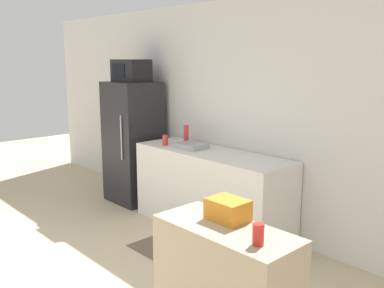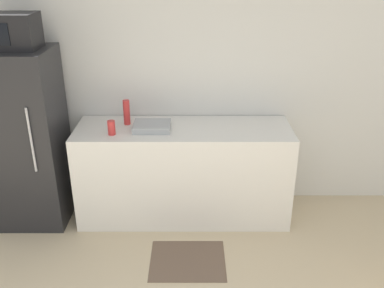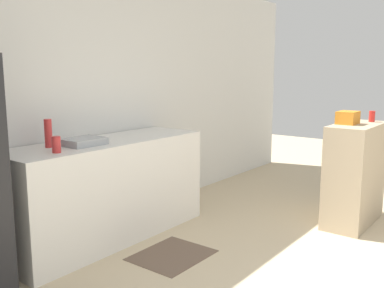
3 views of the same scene
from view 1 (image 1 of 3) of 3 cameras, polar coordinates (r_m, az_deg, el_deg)
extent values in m
cube|color=silver|center=(5.07, 4.83, 3.98)|extent=(8.00, 0.06, 2.60)
cube|color=#232326|center=(5.89, -7.86, 0.23)|extent=(0.67, 0.59, 1.64)
cylinder|color=#B7B7BC|center=(5.55, -9.41, 0.80)|extent=(0.02, 0.02, 0.58)
cube|color=black|center=(5.79, -8.12, 9.67)|extent=(0.51, 0.32, 0.29)
cube|color=black|center=(5.74, -9.79, 9.61)|extent=(0.28, 0.01, 0.17)
cube|color=silver|center=(4.93, 2.51, -6.22)|extent=(1.98, 0.64, 0.91)
cube|color=#9EA3A8|center=(4.98, -0.05, -0.24)|extent=(0.33, 0.26, 0.06)
cylinder|color=red|center=(5.23, -0.78, 1.27)|extent=(0.06, 0.06, 0.23)
cylinder|color=red|center=(5.16, -3.59, 0.51)|extent=(0.07, 0.07, 0.13)
cube|color=orange|center=(2.52, 4.81, -8.73)|extent=(0.23, 0.18, 0.13)
cylinder|color=red|center=(2.22, 8.82, -11.81)|extent=(0.06, 0.06, 0.11)
cube|color=brown|center=(4.61, -3.77, -13.58)|extent=(0.63, 0.53, 0.01)
camera|label=2|loc=(3.27, -49.33, 15.11)|focal=40.00mm
camera|label=3|loc=(5.88, -38.74, 4.81)|focal=40.00mm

